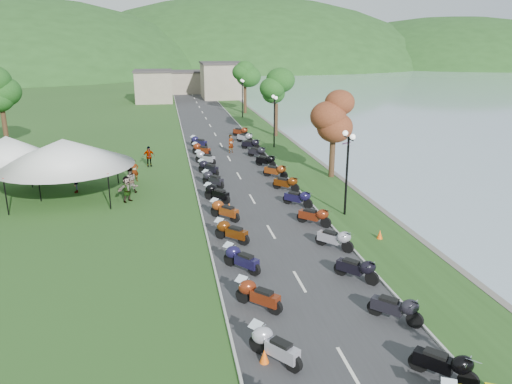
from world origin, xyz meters
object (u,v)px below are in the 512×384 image
vendor_tent_main (66,169)px  pedestrian_a (135,181)px  pedestrian_c (76,193)px  pedestrian_b (131,193)px

vendor_tent_main → pedestrian_a: vendor_tent_main is taller
vendor_tent_main → pedestrian_c: size_ratio=3.23×
pedestrian_a → vendor_tent_main: bearing=-166.7°
vendor_tent_main → pedestrian_b: 4.53m
pedestrian_a → pedestrian_b: size_ratio=0.92×
pedestrian_a → pedestrian_c: size_ratio=0.90×
vendor_tent_main → pedestrian_a: 5.70m
pedestrian_c → pedestrian_a: bearing=106.1°
pedestrian_b → pedestrian_c: bearing=-16.6°
vendor_tent_main → pedestrian_a: size_ratio=3.61×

